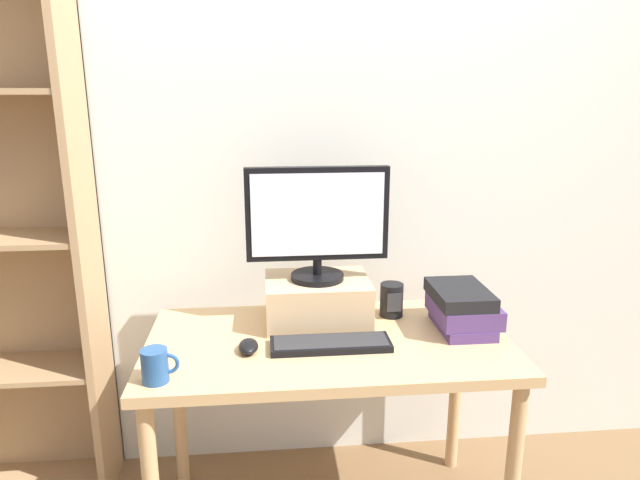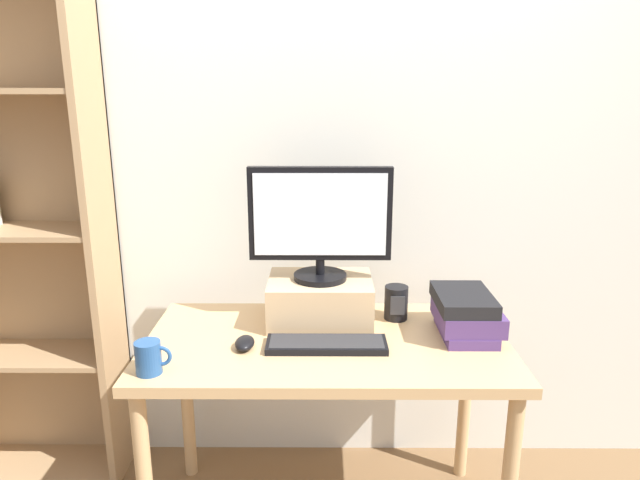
{
  "view_description": "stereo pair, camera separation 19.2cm",
  "coord_description": "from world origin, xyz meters",
  "px_view_note": "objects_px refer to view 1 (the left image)",
  "views": [
    {
      "loc": [
        -0.2,
        -1.78,
        1.58
      ],
      "look_at": [
        -0.02,
        0.06,
        1.08
      ],
      "focal_mm": 32.0,
      "sensor_mm": 36.0,
      "label": 1
    },
    {
      "loc": [
        -0.01,
        -1.79,
        1.58
      ],
      "look_at": [
        -0.02,
        0.06,
        1.08
      ],
      "focal_mm": 32.0,
      "sensor_mm": 36.0,
      "label": 2
    }
  ],
  "objects_px": {
    "computer_monitor": "(317,221)",
    "desk_speaker": "(392,300)",
    "riser_box": "(317,300)",
    "computer_mouse": "(248,346)",
    "desk": "(328,363)",
    "coffee_mug": "(156,366)",
    "book_stack": "(462,308)",
    "keyboard": "(329,344)"
  },
  "relations": [
    {
      "from": "computer_mouse",
      "to": "book_stack",
      "type": "bearing_deg",
      "value": 8.59
    },
    {
      "from": "computer_mouse",
      "to": "book_stack",
      "type": "distance_m",
      "value": 0.76
    },
    {
      "from": "desk",
      "to": "computer_mouse",
      "type": "relative_size",
      "value": 11.87
    },
    {
      "from": "keyboard",
      "to": "computer_mouse",
      "type": "bearing_deg",
      "value": -179.02
    },
    {
      "from": "coffee_mug",
      "to": "desk_speaker",
      "type": "height_order",
      "value": "desk_speaker"
    },
    {
      "from": "computer_monitor",
      "to": "desk_speaker",
      "type": "relative_size",
      "value": 4.01
    },
    {
      "from": "desk",
      "to": "computer_monitor",
      "type": "bearing_deg",
      "value": 97.95
    },
    {
      "from": "riser_box",
      "to": "keyboard",
      "type": "distance_m",
      "value": 0.24
    },
    {
      "from": "computer_monitor",
      "to": "coffee_mug",
      "type": "xyz_separation_m",
      "value": [
        -0.51,
        -0.4,
        -0.33
      ]
    },
    {
      "from": "desk",
      "to": "coffee_mug",
      "type": "bearing_deg",
      "value": -155.71
    },
    {
      "from": "desk",
      "to": "coffee_mug",
      "type": "xyz_separation_m",
      "value": [
        -0.53,
        -0.24,
        0.14
      ]
    },
    {
      "from": "coffee_mug",
      "to": "desk_speaker",
      "type": "relative_size",
      "value": 0.88
    },
    {
      "from": "computer_monitor",
      "to": "computer_mouse",
      "type": "bearing_deg",
      "value": -136.99
    },
    {
      "from": "riser_box",
      "to": "keyboard",
      "type": "height_order",
      "value": "riser_box"
    },
    {
      "from": "keyboard",
      "to": "desk_speaker",
      "type": "relative_size",
      "value": 3.17
    },
    {
      "from": "computer_mouse",
      "to": "desk_speaker",
      "type": "height_order",
      "value": "desk_speaker"
    },
    {
      "from": "desk",
      "to": "coffee_mug",
      "type": "height_order",
      "value": "coffee_mug"
    },
    {
      "from": "computer_monitor",
      "to": "computer_mouse",
      "type": "distance_m",
      "value": 0.49
    },
    {
      "from": "riser_box",
      "to": "computer_monitor",
      "type": "relative_size",
      "value": 0.74
    },
    {
      "from": "riser_box",
      "to": "computer_monitor",
      "type": "bearing_deg",
      "value": -90.0
    },
    {
      "from": "computer_mouse",
      "to": "desk",
      "type": "bearing_deg",
      "value": 14.68
    },
    {
      "from": "desk",
      "to": "desk_speaker",
      "type": "relative_size",
      "value": 9.84
    },
    {
      "from": "computer_mouse",
      "to": "desk_speaker",
      "type": "bearing_deg",
      "value": 25.38
    },
    {
      "from": "coffee_mug",
      "to": "computer_mouse",
      "type": "bearing_deg",
      "value": 32.86
    },
    {
      "from": "desk",
      "to": "coffee_mug",
      "type": "distance_m",
      "value": 0.6
    },
    {
      "from": "keyboard",
      "to": "computer_mouse",
      "type": "height_order",
      "value": "computer_mouse"
    },
    {
      "from": "riser_box",
      "to": "desk_speaker",
      "type": "xyz_separation_m",
      "value": [
        0.28,
        0.02,
        -0.02
      ]
    },
    {
      "from": "book_stack",
      "to": "desk_speaker",
      "type": "height_order",
      "value": "book_stack"
    },
    {
      "from": "keyboard",
      "to": "computer_mouse",
      "type": "distance_m",
      "value": 0.27
    },
    {
      "from": "desk",
      "to": "keyboard",
      "type": "bearing_deg",
      "value": -93.44
    },
    {
      "from": "computer_monitor",
      "to": "book_stack",
      "type": "bearing_deg",
      "value": -13.14
    },
    {
      "from": "keyboard",
      "to": "computer_mouse",
      "type": "relative_size",
      "value": 3.83
    },
    {
      "from": "riser_box",
      "to": "computer_monitor",
      "type": "xyz_separation_m",
      "value": [
        0.0,
        -0.0,
        0.3
      ]
    },
    {
      "from": "computer_monitor",
      "to": "desk_speaker",
      "type": "height_order",
      "value": "computer_monitor"
    },
    {
      "from": "computer_mouse",
      "to": "desk_speaker",
      "type": "xyz_separation_m",
      "value": [
        0.53,
        0.25,
        0.04
      ]
    },
    {
      "from": "desk_speaker",
      "to": "riser_box",
      "type": "bearing_deg",
      "value": -176.31
    },
    {
      "from": "book_stack",
      "to": "coffee_mug",
      "type": "relative_size",
      "value": 2.45
    },
    {
      "from": "desk",
      "to": "keyboard",
      "type": "height_order",
      "value": "keyboard"
    },
    {
      "from": "computer_mouse",
      "to": "desk_speaker",
      "type": "relative_size",
      "value": 0.83
    },
    {
      "from": "coffee_mug",
      "to": "desk_speaker",
      "type": "distance_m",
      "value": 0.9
    },
    {
      "from": "computer_monitor",
      "to": "coffee_mug",
      "type": "relative_size",
      "value": 4.56
    },
    {
      "from": "coffee_mug",
      "to": "desk_speaker",
      "type": "bearing_deg",
      "value": 27.98
    }
  ]
}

